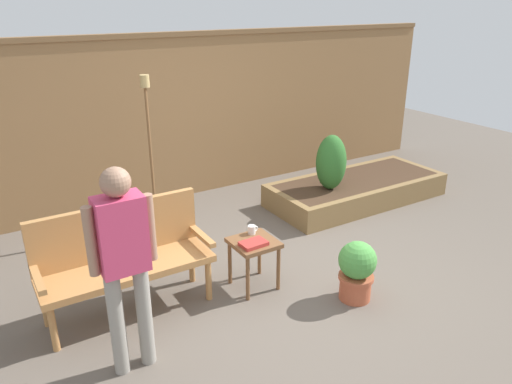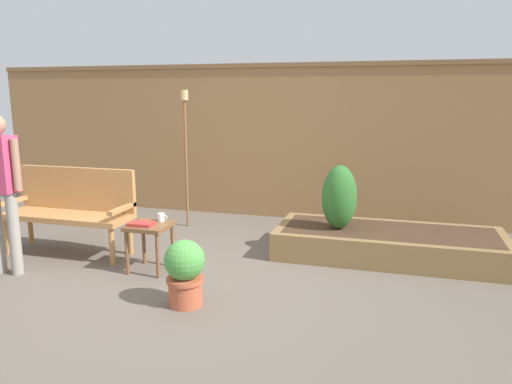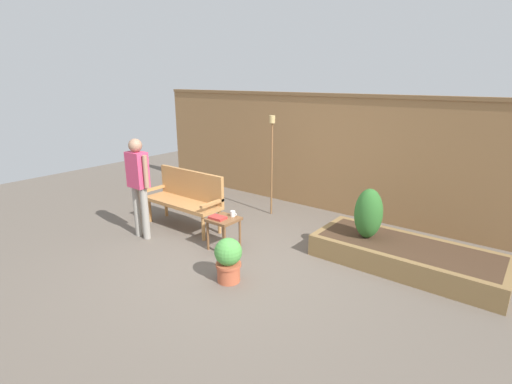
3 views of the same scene
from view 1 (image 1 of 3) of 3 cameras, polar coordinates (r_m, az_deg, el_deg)
ground_plane at (r=4.85m, az=4.54°, el=-10.00°), size 14.00×14.00×0.00m
fence_back at (r=6.57m, az=-8.76°, el=8.68°), size 8.40×0.14×2.16m
garden_bench at (r=4.32m, az=-15.31°, el=-6.75°), size 1.44×0.48×0.94m
side_table at (r=4.52m, az=-0.26°, el=-6.65°), size 0.40×0.40×0.48m
cup_on_table at (r=4.60m, az=-0.48°, el=-4.41°), size 0.11×0.07×0.08m
book_on_table at (r=4.40m, az=-0.29°, el=-6.03°), size 0.24×0.17×0.03m
potted_boxwood at (r=4.48m, az=11.68°, el=-8.80°), size 0.34×0.34×0.56m
raised_planter_bed at (r=6.69m, az=11.62°, el=0.27°), size 2.40×1.00×0.30m
shrub_near_bench at (r=6.13m, az=8.76°, el=3.44°), size 0.38×0.38×0.70m
tiki_torch at (r=5.50m, az=-12.43°, el=7.28°), size 0.10×0.10×1.80m
person_by_bench at (r=3.44m, az=-15.20°, el=-7.13°), size 0.47×0.20×1.56m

